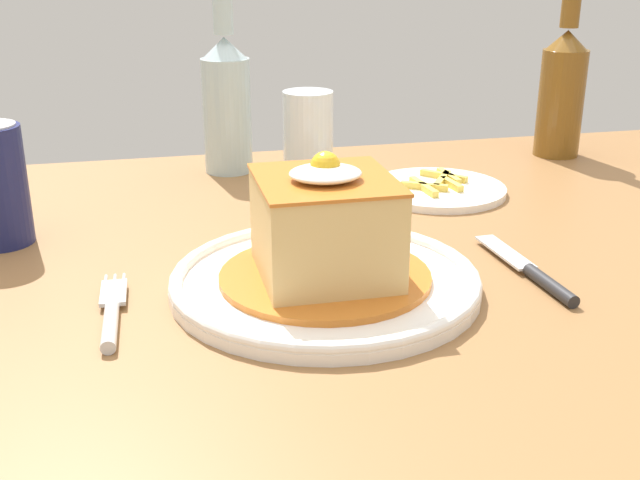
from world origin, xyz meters
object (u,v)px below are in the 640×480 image
object	(u,v)px
fork	(111,315)
beer_bottle_amber	(562,86)
main_plate	(325,280)
side_plate_fries	(437,189)
knife	(536,275)
drinking_glass	(308,136)
beer_bottle_clear	(224,98)

from	to	relation	value
fork	beer_bottle_amber	bearing A→B (deg)	33.28
fork	main_plate	bearing A→B (deg)	6.70
main_plate	side_plate_fries	xyz separation A→B (m)	(0.20, 0.25, -0.00)
knife	beer_bottle_amber	world-z (taller)	beer_bottle_amber
fork	side_plate_fries	xyz separation A→B (m)	(0.39, 0.27, -0.00)
knife	drinking_glass	distance (m)	0.44
knife	beer_bottle_clear	size ratio (longest dim) A/B	0.62
beer_bottle_clear	fork	bearing A→B (deg)	-108.71
drinking_glass	main_plate	bearing A→B (deg)	-100.04
main_plate	side_plate_fries	bearing A→B (deg)	51.22
beer_bottle_amber	fork	bearing A→B (deg)	-146.72
fork	side_plate_fries	size ratio (longest dim) A/B	0.83
main_plate	fork	bearing A→B (deg)	-173.30
beer_bottle_clear	drinking_glass	distance (m)	0.12
fork	knife	size ratio (longest dim) A/B	0.85
main_plate	beer_bottle_amber	size ratio (longest dim) A/B	1.04
main_plate	beer_bottle_amber	bearing A→B (deg)	41.50
beer_bottle_amber	beer_bottle_clear	distance (m)	0.48
knife	beer_bottle_amber	size ratio (longest dim) A/B	0.62
beer_bottle_clear	beer_bottle_amber	bearing A→B (deg)	-2.60
main_plate	beer_bottle_clear	bearing A→B (deg)	95.54
fork	drinking_glass	size ratio (longest dim) A/B	1.35
main_plate	knife	bearing A→B (deg)	-7.44
main_plate	fork	distance (m)	0.19
side_plate_fries	main_plate	bearing A→B (deg)	-128.78
fork	knife	bearing A→B (deg)	-0.52
main_plate	beer_bottle_clear	distance (m)	0.42
knife	side_plate_fries	world-z (taller)	side_plate_fries
main_plate	beer_bottle_clear	size ratio (longest dim) A/B	1.04
knife	drinking_glass	bearing A→B (deg)	106.15
knife	drinking_glass	xyz separation A→B (m)	(-0.12, 0.42, 0.04)
beer_bottle_amber	beer_bottle_clear	world-z (taller)	same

